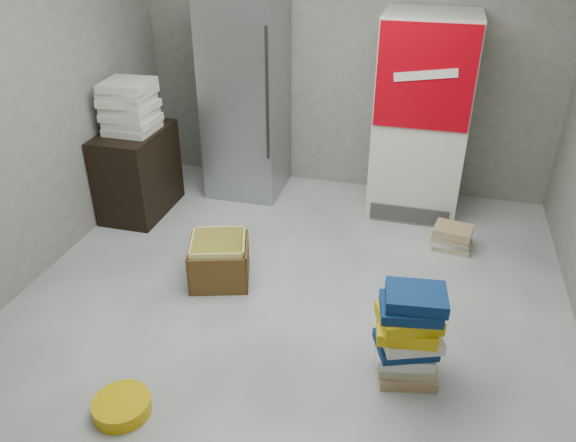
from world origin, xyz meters
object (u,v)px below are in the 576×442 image
(steel_fridge, at_px, (246,98))
(coke_cooler, at_px, (421,117))
(wood_shelf, at_px, (138,172))
(phonebook_stack_main, at_px, (408,336))
(cardboard_box, at_px, (220,263))

(steel_fridge, bearing_deg, coke_cooler, -0.18)
(wood_shelf, distance_m, phonebook_stack_main, 3.04)
(coke_cooler, bearing_deg, steel_fridge, 179.82)
(coke_cooler, relative_size, wood_shelf, 2.25)
(steel_fridge, xyz_separation_m, cardboard_box, (0.30, -1.61, -0.80))
(steel_fridge, distance_m, phonebook_stack_main, 2.97)
(steel_fridge, height_order, wood_shelf, steel_fridge)
(coke_cooler, xyz_separation_m, wood_shelf, (-2.48, -0.72, -0.50))
(phonebook_stack_main, xyz_separation_m, cardboard_box, (-1.47, 0.69, -0.18))
(coke_cooler, bearing_deg, cardboard_box, -130.05)
(cardboard_box, bearing_deg, steel_fridge, 83.36)
(steel_fridge, bearing_deg, cardboard_box, -79.57)
(coke_cooler, distance_m, cardboard_box, 2.23)
(coke_cooler, relative_size, phonebook_stack_main, 2.77)
(coke_cooler, height_order, cardboard_box, coke_cooler)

